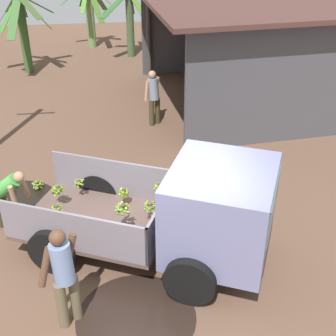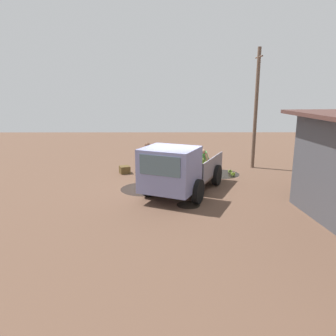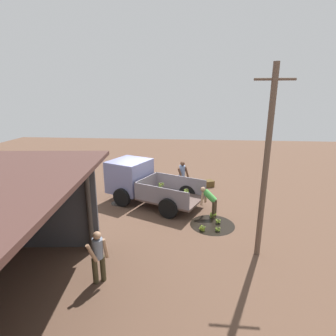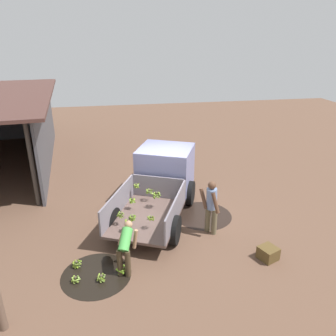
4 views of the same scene
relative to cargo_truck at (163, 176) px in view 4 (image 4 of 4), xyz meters
name	(u,v)px [view 4 (image 4 of 4)]	position (x,y,z in m)	size (l,w,h in m)	color
ground	(162,208)	(-0.39, 0.08, -1.03)	(36.00, 36.00, 0.00)	brown
mud_patch_0	(203,215)	(-1.12, -1.18, -1.03)	(1.87, 1.87, 0.01)	black
mud_patch_1	(147,194)	(0.74, 0.47, -1.03)	(0.81, 0.81, 0.01)	black
mud_patch_2	(96,275)	(-3.45, 2.24, -1.03)	(1.75, 1.75, 0.01)	black
cargo_truck	(163,176)	(0.00, 0.00, 0.00)	(4.75, 3.45, 1.92)	brown
person_foreground_visitor	(211,205)	(-2.12, -1.09, -0.09)	(0.63, 0.59, 1.70)	brown
person_worker_loading	(126,246)	(-3.38, 1.48, -0.30)	(0.73, 0.61, 1.25)	#423422
banana_bunch_on_ground_0	(75,279)	(-3.61, 2.73, -0.94)	(0.22, 0.23, 0.17)	#463F2D
banana_bunch_on_ground_1	(122,269)	(-3.51, 1.61, -0.90)	(0.29, 0.33, 0.24)	#4E4633
banana_bunch_on_ground_2	(101,277)	(-3.69, 2.11, -0.92)	(0.22, 0.23, 0.20)	#463F2D
banana_bunch_on_ground_3	(77,264)	(-3.04, 2.74, -0.92)	(0.27, 0.25, 0.20)	brown
wooden_crate_0	(268,253)	(-3.59, -2.25, -0.86)	(0.45, 0.45, 0.35)	brown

